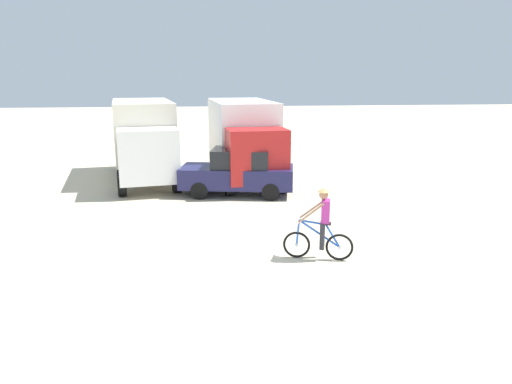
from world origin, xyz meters
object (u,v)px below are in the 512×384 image
sedan_parked (238,172)px  box_truck_avon_van (244,136)px  box_truck_cream_rv (144,137)px  cyclist_orange_shirt (321,226)px

sedan_parked → box_truck_avon_van: bearing=80.4°
box_truck_cream_rv → cyclist_orange_shirt: 11.29m
box_truck_cream_rv → box_truck_avon_van: size_ratio=1.02×
box_truck_cream_rv → box_truck_avon_van: same height
box_truck_cream_rv → cyclist_orange_shirt: bearing=-61.8°
box_truck_avon_van → cyclist_orange_shirt: bearing=-83.5°
box_truck_avon_van → cyclist_orange_shirt: box_truck_avon_van is taller
box_truck_cream_rv → cyclist_orange_shirt: box_truck_cream_rv is taller
cyclist_orange_shirt → box_truck_cream_rv: bearing=118.2°
box_truck_cream_rv → sedan_parked: bearing=-39.6°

